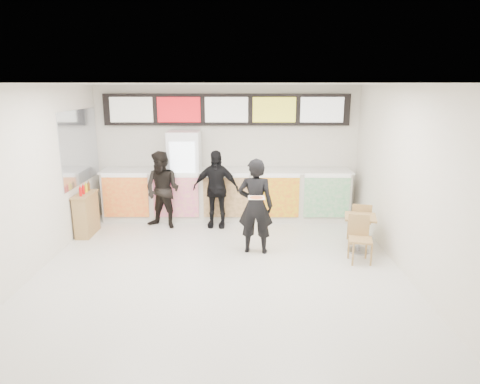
{
  "coord_description": "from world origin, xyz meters",
  "views": [
    {
      "loc": [
        0.37,
        -6.29,
        2.99
      ],
      "look_at": [
        0.32,
        1.2,
        1.11
      ],
      "focal_mm": 32.0,
      "sensor_mm": 36.0,
      "label": 1
    }
  ],
  "objects_px": {
    "cafe_table": "(360,227)",
    "customer_left": "(163,190)",
    "service_counter": "(227,194)",
    "condiment_ledge": "(86,214)",
    "customer_main": "(255,206)",
    "drinks_fridge": "(185,176)",
    "customer_mid": "(216,189)"
  },
  "relations": [
    {
      "from": "cafe_table",
      "to": "customer_left",
      "type": "bearing_deg",
      "value": 173.13
    },
    {
      "from": "service_counter",
      "to": "condiment_ledge",
      "type": "distance_m",
      "value": 3.02
    },
    {
      "from": "cafe_table",
      "to": "condiment_ledge",
      "type": "relative_size",
      "value": 1.39
    },
    {
      "from": "service_counter",
      "to": "customer_main",
      "type": "distance_m",
      "value": 2.11
    },
    {
      "from": "service_counter",
      "to": "cafe_table",
      "type": "height_order",
      "value": "service_counter"
    },
    {
      "from": "drinks_fridge",
      "to": "customer_left",
      "type": "distance_m",
      "value": 0.77
    },
    {
      "from": "service_counter",
      "to": "cafe_table",
      "type": "distance_m",
      "value": 3.19
    },
    {
      "from": "customer_left",
      "to": "customer_mid",
      "type": "bearing_deg",
      "value": 24.84
    },
    {
      "from": "customer_mid",
      "to": "condiment_ledge",
      "type": "distance_m",
      "value": 2.69
    },
    {
      "from": "customer_mid",
      "to": "condiment_ledge",
      "type": "height_order",
      "value": "customer_mid"
    },
    {
      "from": "customer_left",
      "to": "customer_main",
      "type": "bearing_deg",
      "value": -14.71
    },
    {
      "from": "customer_main",
      "to": "customer_mid",
      "type": "bearing_deg",
      "value": -53.64
    },
    {
      "from": "service_counter",
      "to": "customer_left",
      "type": "distance_m",
      "value": 1.49
    },
    {
      "from": "service_counter",
      "to": "drinks_fridge",
      "type": "height_order",
      "value": "drinks_fridge"
    },
    {
      "from": "customer_main",
      "to": "customer_mid",
      "type": "height_order",
      "value": "customer_main"
    },
    {
      "from": "customer_left",
      "to": "cafe_table",
      "type": "xyz_separation_m",
      "value": [
        3.83,
        -1.36,
        -0.35
      ]
    },
    {
      "from": "drinks_fridge",
      "to": "service_counter",
      "type": "bearing_deg",
      "value": -0.99
    },
    {
      "from": "drinks_fridge",
      "to": "condiment_ledge",
      "type": "bearing_deg",
      "value": -149.82
    },
    {
      "from": "customer_left",
      "to": "condiment_ledge",
      "type": "relative_size",
      "value": 1.6
    },
    {
      "from": "customer_main",
      "to": "cafe_table",
      "type": "xyz_separation_m",
      "value": [
        1.9,
        0.02,
        -0.4
      ]
    },
    {
      "from": "customer_left",
      "to": "cafe_table",
      "type": "relative_size",
      "value": 1.15
    },
    {
      "from": "service_counter",
      "to": "customer_main",
      "type": "bearing_deg",
      "value": -73.44
    },
    {
      "from": "drinks_fridge",
      "to": "customer_main",
      "type": "distance_m",
      "value": 2.54
    },
    {
      "from": "customer_left",
      "to": "customer_mid",
      "type": "xyz_separation_m",
      "value": [
        1.12,
        0.07,
        0.01
      ]
    },
    {
      "from": "service_counter",
      "to": "customer_mid",
      "type": "height_order",
      "value": "customer_mid"
    },
    {
      "from": "service_counter",
      "to": "drinks_fridge",
      "type": "bearing_deg",
      "value": 179.01
    },
    {
      "from": "service_counter",
      "to": "customer_main",
      "type": "relative_size",
      "value": 3.19
    },
    {
      "from": "drinks_fridge",
      "to": "cafe_table",
      "type": "bearing_deg",
      "value": -30.17
    },
    {
      "from": "customer_left",
      "to": "cafe_table",
      "type": "distance_m",
      "value": 4.08
    },
    {
      "from": "customer_main",
      "to": "customer_left",
      "type": "distance_m",
      "value": 2.38
    },
    {
      "from": "customer_main",
      "to": "customer_mid",
      "type": "distance_m",
      "value": 1.67
    },
    {
      "from": "service_counter",
      "to": "drinks_fridge",
      "type": "distance_m",
      "value": 1.03
    }
  ]
}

